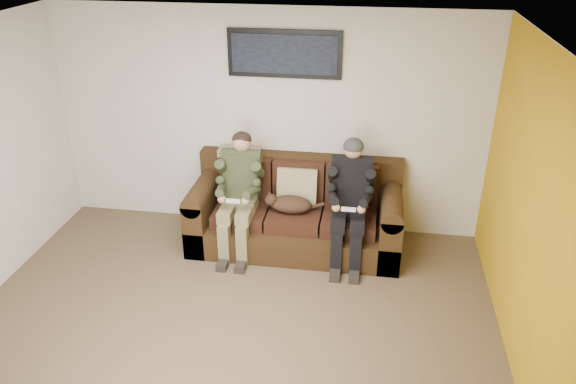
% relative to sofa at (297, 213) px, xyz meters
% --- Properties ---
extents(floor, '(5.00, 5.00, 0.00)m').
position_rel_sofa_xyz_m(floor, '(-0.40, -1.83, -0.36)').
color(floor, brown).
rests_on(floor, ground).
extents(ceiling, '(5.00, 5.00, 0.00)m').
position_rel_sofa_xyz_m(ceiling, '(-0.40, -1.83, 2.24)').
color(ceiling, silver).
rests_on(ceiling, ground).
extents(wall_back, '(5.00, 0.00, 5.00)m').
position_rel_sofa_xyz_m(wall_back, '(-0.40, 0.42, 0.94)').
color(wall_back, beige).
rests_on(wall_back, ground).
extents(wall_right, '(0.00, 4.50, 4.50)m').
position_rel_sofa_xyz_m(wall_right, '(2.10, -1.83, 0.94)').
color(wall_right, beige).
rests_on(wall_right, ground).
extents(accent_wall_right, '(0.00, 4.50, 4.50)m').
position_rel_sofa_xyz_m(accent_wall_right, '(2.09, -1.83, 0.94)').
color(accent_wall_right, '#C28F13').
rests_on(accent_wall_right, ground).
extents(sofa, '(2.36, 1.02, 0.96)m').
position_rel_sofa_xyz_m(sofa, '(0.00, 0.00, 0.00)').
color(sofa, '#34210F').
rests_on(sofa, ground).
extents(throw_pillow, '(0.45, 0.22, 0.45)m').
position_rel_sofa_xyz_m(throw_pillow, '(0.00, 0.04, 0.32)').
color(throw_pillow, '#9B8B65').
rests_on(throw_pillow, sofa).
extents(throw_blanket, '(0.48, 0.24, 0.09)m').
position_rel_sofa_xyz_m(throw_blanket, '(-0.72, 0.30, 0.60)').
color(throw_blanket, tan).
rests_on(throw_blanket, sofa).
extents(person_left, '(0.51, 0.87, 1.33)m').
position_rel_sofa_xyz_m(person_left, '(-0.61, -0.20, 0.39)').
color(person_left, olive).
rests_on(person_left, sofa).
extents(person_right, '(0.51, 0.86, 1.34)m').
position_rel_sofa_xyz_m(person_right, '(0.61, -0.20, 0.39)').
color(person_right, black).
rests_on(person_right, sofa).
extents(cat, '(0.66, 0.26, 0.24)m').
position_rel_sofa_xyz_m(cat, '(-0.06, -0.17, 0.21)').
color(cat, '#472B1B').
rests_on(cat, sofa).
extents(framed_poster, '(1.25, 0.05, 0.52)m').
position_rel_sofa_xyz_m(framed_poster, '(-0.20, 0.38, 1.74)').
color(framed_poster, black).
rests_on(framed_poster, wall_back).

